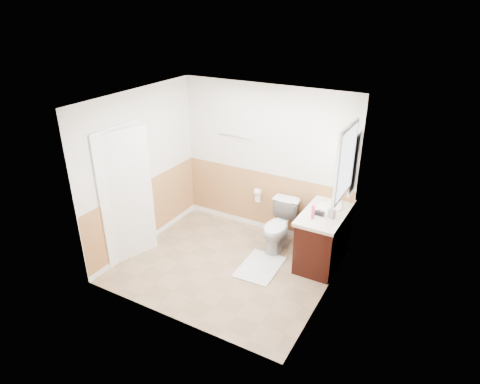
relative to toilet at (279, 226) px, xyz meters
The scene contains 32 objects.
floor 1.04m from the toilet, 119.01° to the right, with size 3.00×3.00×0.00m, color #8C7051.
ceiling 2.32m from the toilet, 119.01° to the right, with size 3.00×3.00×0.00m, color white.
wall_back 1.08m from the toilet, 135.90° to the left, with size 3.00×3.00×0.00m, color silver.
wall_front 2.36m from the toilet, 102.33° to the right, with size 3.00×3.00×0.00m, color silver.
wall_left 2.31m from the toilet, 156.76° to the right, with size 3.00×3.00×0.00m, color silver.
wall_right 1.59m from the toilet, 39.35° to the right, with size 3.00×3.00×0.00m, color silver.
wainscot_back 0.65m from the toilet, 136.66° to the left, with size 3.00×3.00×0.00m, color #B07546.
wainscot_front 2.19m from the toilet, 102.40° to the right, with size 3.00×3.00×0.00m, color #B07546.
wainscot_left 2.13m from the toilet, 156.63° to the right, with size 2.60×2.60×0.00m, color #B07546.
wainscot_right 1.33m from the toilet, 39.68° to the right, with size 2.60×2.60×0.00m, color #B07546.
toilet is the anchor object (origin of this frame).
bath_mat 0.75m from the toilet, 90.00° to the right, with size 0.55×0.80×0.02m, color white.
vanity_cabinet 0.74m from the toilet, ahead, with size 0.55×1.10×0.80m, color black.
vanity_knob_left 0.48m from the toilet, 13.05° to the right, with size 0.03×0.03×0.03m, color silver.
vanity_knob_right 0.48m from the toilet, 12.33° to the left, with size 0.03×0.03×0.03m, color #B5B6BC.
countertop 0.86m from the toilet, ahead, with size 0.60×1.15×0.05m, color beige.
sink_basin 0.89m from the toilet, 11.18° to the left, with size 0.36×0.36×0.02m, color white.
faucet 1.08m from the toilet, ahead, with size 0.02×0.02×0.14m, color silver.
lotion_bottle 0.92m from the toilet, 26.24° to the right, with size 0.05×0.05×0.22m, color #DE3989.
soap_dispenser 1.04m from the toilet, ahead, with size 0.09×0.09×0.19m, color gray.
hair_dryer_body 0.87m from the toilet, 13.96° to the right, with size 0.07×0.07×0.14m, color black.
hair_dryer_handle 0.82m from the toilet, ahead, with size 0.03×0.03×0.07m, color black.
mirror_panel 1.56m from the toilet, 14.18° to the left, with size 0.02×0.35×0.90m, color silver.
window_frame 1.71m from the toilet, 14.43° to the right, with size 0.04×0.80×1.00m, color white.
window_glass 1.72m from the toilet, 14.21° to the right, with size 0.01×0.70×0.90m, color white.
door 2.36m from the toilet, 145.27° to the right, with size 0.05×0.80×2.04m, color white.
door_frame 2.42m from the toilet, 146.33° to the right, with size 0.02×0.92×2.10m, color white.
door_knob 2.13m from the toilet, 151.91° to the right, with size 0.06×0.06×0.06m, color silver.
towel_bar 1.64m from the toilet, 158.45° to the left, with size 0.02×0.02×0.62m, color silver.
tp_holder_bar 0.75m from the toilet, 146.09° to the left, with size 0.02×0.02×0.14m, color silver.
tp_roll 0.75m from the toilet, 146.09° to the left, with size 0.11×0.11×0.10m, color white.
tp_sheet 0.72m from the toilet, 146.09° to the left, with size 0.10×0.01×0.16m, color white.
Camera 1 is at (2.71, -4.44, 3.69)m, focal length 31.10 mm.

